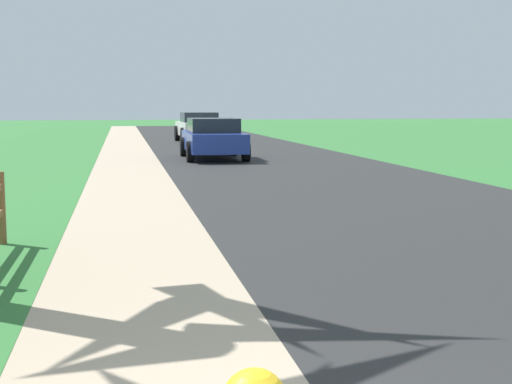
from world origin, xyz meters
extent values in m
plane|color=#357737|center=(0.00, 25.00, 0.00)|extent=(120.00, 120.00, 0.00)
cube|color=#2B2B2B|center=(3.50, 27.00, 0.00)|extent=(7.00, 66.00, 0.01)
cube|color=tan|center=(-3.00, 27.00, 0.00)|extent=(6.00, 66.00, 0.01)
cube|color=#357737|center=(-4.50, 27.00, 0.01)|extent=(5.00, 66.00, 0.00)
cube|color=gold|center=(-0.71, 0.51, 0.81)|extent=(0.04, 0.04, 0.04)
cylinder|color=brown|center=(-2.72, 7.69, 0.48)|extent=(0.11, 0.11, 0.95)
cube|color=navy|center=(1.84, 22.01, 0.59)|extent=(1.82, 4.46, 0.61)
cube|color=#1E232B|center=(1.84, 21.98, 1.13)|extent=(1.58, 2.19, 0.46)
cylinder|color=black|center=(2.71, 20.62, 0.33)|extent=(0.23, 0.67, 0.67)
cylinder|color=black|center=(0.94, 20.64, 0.33)|extent=(0.23, 0.67, 0.67)
cylinder|color=black|center=(2.74, 23.38, 0.33)|extent=(0.23, 0.67, 0.67)
cylinder|color=black|center=(0.96, 23.39, 0.33)|extent=(0.23, 0.67, 0.67)
cube|color=white|center=(2.51, 32.86, 0.65)|extent=(1.93, 4.82, 0.65)
cube|color=#1E232B|center=(2.51, 32.80, 1.20)|extent=(1.65, 2.10, 0.47)
cylinder|color=black|center=(3.45, 31.40, 0.38)|extent=(0.24, 0.76, 0.75)
cylinder|color=black|center=(1.63, 31.36, 0.38)|extent=(0.24, 0.76, 0.75)
cylinder|color=black|center=(3.39, 34.37, 0.38)|extent=(0.24, 0.76, 0.75)
cylinder|color=black|center=(1.56, 34.33, 0.38)|extent=(0.24, 0.76, 0.75)
camera|label=1|loc=(-1.16, -1.98, 1.81)|focal=50.57mm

